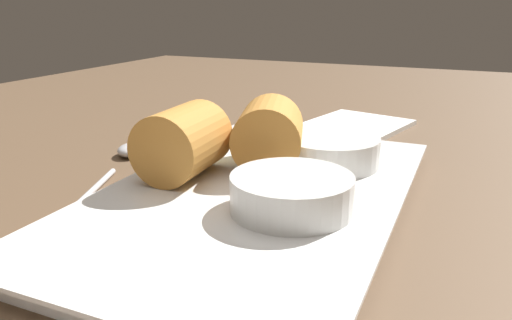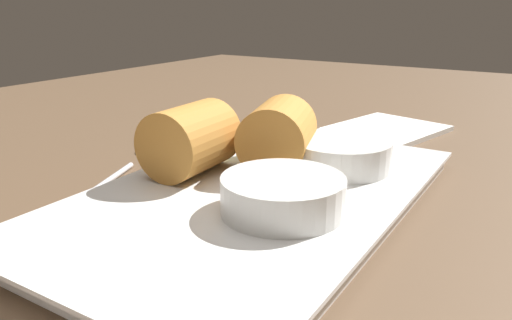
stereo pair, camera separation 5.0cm
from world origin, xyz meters
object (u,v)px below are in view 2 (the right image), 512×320
Objects in this scene: dipping_bowl_near at (283,193)px; dipping_bowl_far at (341,153)px; spoon at (145,153)px; napkin at (387,130)px; serving_plate at (256,197)px.

dipping_bowl_near and dipping_bowl_far have the same top height.
napkin is (-23.04, 17.42, -0.24)cm from spoon.
napkin is (-19.89, -2.23, -2.55)cm from dipping_bowl_far.
dipping_bowl_near is 1.00× the size of dipping_bowl_far.
spoon is at bearing -80.88° from dipping_bowl_far.
serving_plate is 5.21cm from dipping_bowl_near.
dipping_bowl_near is 0.56× the size of napkin.
serving_plate is at bearing -2.66° from napkin.
dipping_bowl_near is 10.68cm from dipping_bowl_far.
dipping_bowl_far is 20.04cm from spoon.
serving_plate reaches higher than spoon.
spoon is (-7.52, -19.98, -2.31)cm from dipping_bowl_near.
serving_plate is 16.80cm from spoon.
spoon is (-4.72, -16.12, -0.22)cm from serving_plate.
dipping_bowl_near reaches higher than serving_plate.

